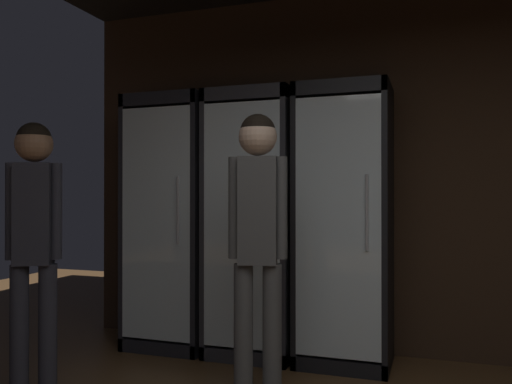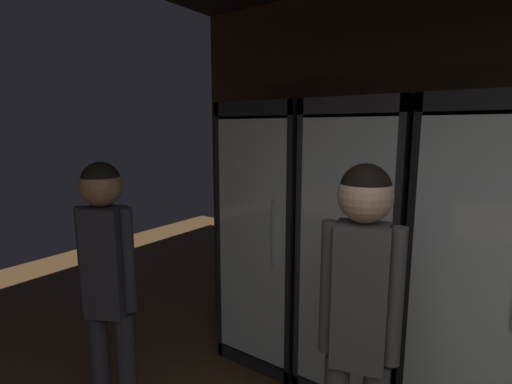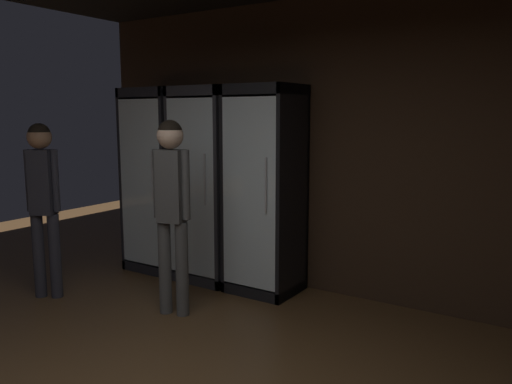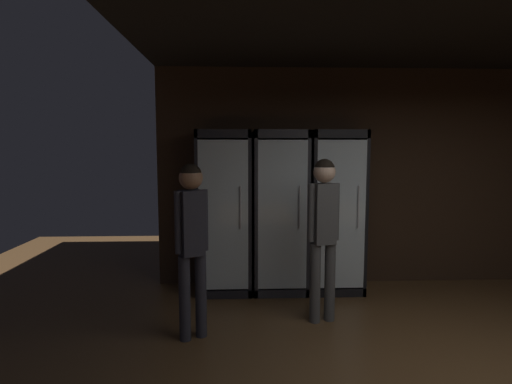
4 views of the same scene
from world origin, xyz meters
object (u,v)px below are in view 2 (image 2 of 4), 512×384
Objects in this scene: shopper_near at (359,314)px; shopper_far at (107,276)px; cooler_center at (476,274)px; cooler_left at (360,251)px; cooler_far_left at (275,237)px.

shopper_near is 1.02× the size of shopper_far.
cooler_center reaches higher than shopper_far.
cooler_left is 1.19× the size of shopper_near.
cooler_far_left is 0.69m from cooler_left.
cooler_left is at bearing 54.40° from shopper_far.
cooler_left is 0.69m from cooler_center.
cooler_left and cooler_center have the same top height.
shopper_near is 1.33m from shopper_far.
cooler_center is 1.19× the size of shopper_near.
cooler_left reaches higher than shopper_far.
cooler_left is 1.61m from shopper_far.
cooler_center is 1.22× the size of shopper_far.
cooler_far_left is at bearing -180.00° from cooler_center.
cooler_left reaches higher than shopper_near.
cooler_left is (0.69, 0.00, 0.01)m from cooler_far_left.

